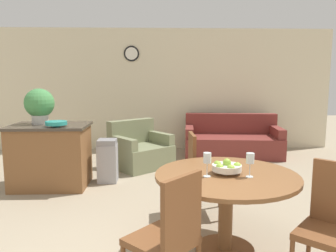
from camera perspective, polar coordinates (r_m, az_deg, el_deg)
The scene contains 14 objects.
wall_back at distance 7.43m, azimuth -2.40°, elevation 6.34°, with size 8.00×0.09×2.70m.
dining_table at distance 3.08m, azimuth 10.09°, elevation -11.22°, with size 1.29×1.29×0.75m.
dining_chair_near_left at distance 2.39m, azimuth 0.23°, elevation -18.16°, with size 0.59×0.59×0.97m.
dining_chair_near_right at distance 2.85m, azimuth 26.72°, elevation -14.60°, with size 0.59×0.59×0.97m.
dining_chair_far_side at distance 3.89m, azimuth 5.84°, elevation -7.66°, with size 0.43×0.43×0.97m.
fruit_bowl at distance 3.01m, azimuth 10.18°, elevation -7.06°, with size 0.27×0.27×0.14m.
wine_glass_left at distance 2.87m, azimuth 6.85°, elevation -5.72°, with size 0.07×0.07×0.21m.
wine_glass_right at distance 2.92m, azimuth 14.12°, elevation -5.65°, with size 0.07×0.07×0.21m.
kitchen_island at distance 5.18m, azimuth -19.73°, elevation -4.85°, with size 1.12×0.80×0.93m.
teal_bowl at distance 4.84m, azimuth -18.89°, elevation 0.46°, with size 0.30×0.30×0.08m.
potted_plant at distance 5.20m, azimuth -21.49°, elevation 3.49°, with size 0.43×0.43×0.52m.
trash_bin at distance 5.21m, azimuth -10.48°, elevation -5.97°, with size 0.29×0.29×0.67m.
couch at distance 7.00m, azimuth 11.08°, elevation -2.67°, with size 2.03×1.13×0.85m.
armchair at distance 6.01m, azimuth -4.91°, elevation -4.39°, with size 1.25×1.24×0.84m.
Camera 1 is at (0.05, -2.02, 1.60)m, focal length 35.00 mm.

